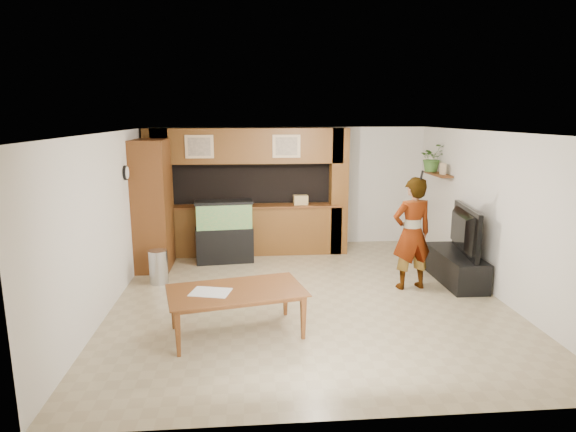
{
  "coord_description": "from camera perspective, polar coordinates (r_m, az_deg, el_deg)",
  "views": [
    {
      "loc": [
        -0.92,
        -7.27,
        2.84
      ],
      "look_at": [
        -0.26,
        0.6,
        1.19
      ],
      "focal_mm": 30.0,
      "sensor_mm": 36.0,
      "label": 1
    }
  ],
  "objects": [
    {
      "name": "television",
      "position": [
        8.74,
        19.45,
        -1.58
      ],
      "size": [
        0.4,
        1.42,
        0.81
      ],
      "primitive_type": "imported",
      "rotation": [
        0.0,
        0.0,
        1.41
      ],
      "color": "black",
      "rests_on": "tv_stand"
    },
    {
      "name": "trash_can",
      "position": [
        8.61,
        -15.1,
        -5.85
      ],
      "size": [
        0.32,
        0.32,
        0.58
      ],
      "primitive_type": "cylinder",
      "color": "#B2B2B7",
      "rests_on": "floor"
    },
    {
      "name": "person",
      "position": [
        8.18,
        14.47,
        -2.04
      ],
      "size": [
        0.75,
        0.56,
        1.88
      ],
      "primitive_type": "imported",
      "rotation": [
        0.0,
        0.0,
        3.31
      ],
      "color": "#8D744D",
      "rests_on": "floor"
    },
    {
      "name": "counter_box",
      "position": [
        9.93,
        1.5,
        1.92
      ],
      "size": [
        0.3,
        0.21,
        0.19
      ],
      "primitive_type": "cube",
      "rotation": [
        0.0,
        0.0,
        0.06
      ],
      "color": "tan",
      "rests_on": "partition"
    },
    {
      "name": "photo_frame",
      "position": [
        9.82,
        17.89,
        5.34
      ],
      "size": [
        0.07,
        0.17,
        0.22
      ],
      "primitive_type": "cube",
      "rotation": [
        0.0,
        0.0,
        0.22
      ],
      "color": "tan",
      "rests_on": "wall_shelf"
    },
    {
      "name": "microphone",
      "position": [
        7.87,
        15.56,
        4.65
      ],
      "size": [
        0.04,
        0.1,
        0.16
      ],
      "primitive_type": "cylinder",
      "rotation": [
        0.44,
        0.0,
        0.0
      ],
      "color": "black",
      "rests_on": "person"
    },
    {
      "name": "wall_shelf",
      "position": [
        10.03,
        17.37,
        4.74
      ],
      "size": [
        0.25,
        0.9,
        0.04
      ],
      "primitive_type": "cube",
      "color": "brown",
      "rests_on": "wall_right"
    },
    {
      "name": "potted_plant",
      "position": [
        10.26,
        16.71,
        6.63
      ],
      "size": [
        0.6,
        0.55,
        0.57
      ],
      "primitive_type": "imported",
      "rotation": [
        0.0,
        0.0,
        0.25
      ],
      "color": "#3E6C2B",
      "rests_on": "wall_shelf"
    },
    {
      "name": "partition",
      "position": [
        10.02,
        -4.92,
        3.0
      ],
      "size": [
        4.2,
        0.99,
        2.6
      ],
      "color": "brown",
      "rests_on": "floor"
    },
    {
      "name": "newspaper_a",
      "position": [
        6.33,
        -9.16,
        -8.9
      ],
      "size": [
        0.57,
        0.47,
        0.01
      ],
      "primitive_type": "cube",
      "rotation": [
        0.0,
        0.0,
        -0.25
      ],
      "color": "silver",
      "rests_on": "dining_table"
    },
    {
      "name": "wall_back",
      "position": [
        10.67,
        0.19,
        3.51
      ],
      "size": [
        6.0,
        0.0,
        6.0
      ],
      "primitive_type": "plane",
      "rotation": [
        1.57,
        0.0,
        0.0
      ],
      "color": "silver",
      "rests_on": "floor"
    },
    {
      "name": "wall_left",
      "position": [
        7.72,
        -20.33,
        -0.46
      ],
      "size": [
        0.0,
        6.5,
        6.5
      ],
      "primitive_type": "plane",
      "rotation": [
        1.57,
        0.0,
        1.57
      ],
      "color": "silver",
      "rests_on": "floor"
    },
    {
      "name": "pantry_cabinet",
      "position": [
        9.31,
        -15.75,
        1.27
      ],
      "size": [
        0.6,
        0.99,
        2.42
      ],
      "primitive_type": "cube",
      "color": "brown",
      "rests_on": "floor"
    },
    {
      "name": "floor",
      "position": [
        7.86,
        2.28,
        -9.39
      ],
      "size": [
        6.5,
        6.5,
        0.0
      ],
      "primitive_type": "plane",
      "color": "tan",
      "rests_on": "ground"
    },
    {
      "name": "tv_stand",
      "position": [
        8.91,
        19.16,
        -5.73
      ],
      "size": [
        0.56,
        1.54,
        0.51
      ],
      "primitive_type": "cube",
      "color": "black",
      "rests_on": "floor"
    },
    {
      "name": "aquarium",
      "position": [
        9.5,
        -7.55,
        -1.93
      ],
      "size": [
        1.11,
        0.42,
        1.23
      ],
      "rotation": [
        0.0,
        0.0,
        0.1
      ],
      "color": "black",
      "rests_on": "floor"
    },
    {
      "name": "dining_table",
      "position": [
        6.46,
        -6.04,
        -11.35
      ],
      "size": [
        1.92,
        1.33,
        0.62
      ],
      "primitive_type": "imported",
      "rotation": [
        0.0,
        0.0,
        0.21
      ],
      "color": "brown",
      "rests_on": "floor"
    },
    {
      "name": "ceiling",
      "position": [
        7.33,
        2.45,
        9.91
      ],
      "size": [
        6.5,
        6.5,
        0.0
      ],
      "primitive_type": "plane",
      "color": "white",
      "rests_on": "wall_back"
    },
    {
      "name": "wall_clock",
      "position": [
        8.57,
        -18.65,
        4.88
      ],
      "size": [
        0.05,
        0.25,
        0.25
      ],
      "color": "black",
      "rests_on": "wall_left"
    },
    {
      "name": "wall_right",
      "position": [
        8.41,
        23.1,
        0.28
      ],
      "size": [
        0.0,
        6.5,
        6.5
      ],
      "primitive_type": "plane",
      "rotation": [
        1.57,
        0.0,
        -1.57
      ],
      "color": "silver",
      "rests_on": "floor"
    }
  ]
}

